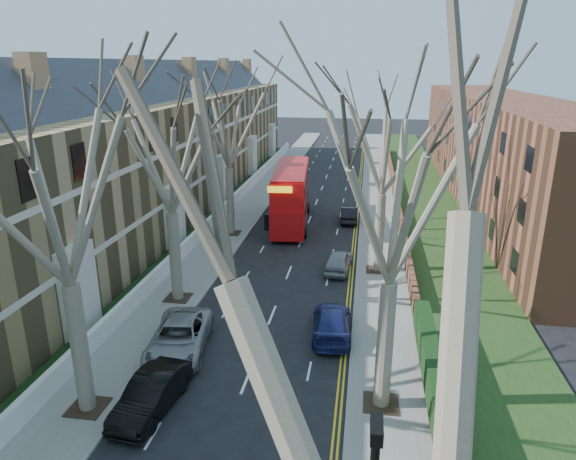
% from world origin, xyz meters
% --- Properties ---
extents(pavement_left, '(3.00, 102.00, 0.12)m').
position_xyz_m(pavement_left, '(-6.00, 39.00, 0.06)').
color(pavement_left, slate).
rests_on(pavement_left, ground).
extents(pavement_right, '(3.00, 102.00, 0.12)m').
position_xyz_m(pavement_right, '(6.00, 39.00, 0.06)').
color(pavement_right, slate).
rests_on(pavement_right, ground).
extents(terrace_left, '(9.70, 78.00, 13.60)m').
position_xyz_m(terrace_left, '(-13.65, 31.00, 5.53)').
color(terrace_left, olive).
rests_on(terrace_left, ground).
extents(flats_right, '(13.97, 54.00, 10.00)m').
position_xyz_m(flats_right, '(17.46, 43.00, 4.98)').
color(flats_right, brown).
rests_on(flats_right, ground).
extents(front_wall_left, '(0.30, 78.00, 1.00)m').
position_xyz_m(front_wall_left, '(-7.65, 31.00, 0.62)').
color(front_wall_left, white).
rests_on(front_wall_left, ground).
extents(grass_verge_right, '(6.00, 102.00, 0.06)m').
position_xyz_m(grass_verge_right, '(10.50, 39.00, 0.15)').
color(grass_verge_right, '#1B3714').
rests_on(grass_verge_right, ground).
extents(tree_left_mid, '(10.50, 10.50, 14.71)m').
position_xyz_m(tree_left_mid, '(-5.70, 6.00, 9.56)').
color(tree_left_mid, '#756754').
rests_on(tree_left_mid, ground).
extents(tree_left_far, '(10.15, 10.15, 14.22)m').
position_xyz_m(tree_left_far, '(-5.70, 16.00, 9.24)').
color(tree_left_far, '#756754').
rests_on(tree_left_far, ground).
extents(tree_left_dist, '(10.50, 10.50, 14.71)m').
position_xyz_m(tree_left_dist, '(-5.70, 28.00, 9.56)').
color(tree_left_dist, '#756754').
rests_on(tree_left_dist, ground).
extents(tree_right_mid, '(10.50, 10.50, 14.71)m').
position_xyz_m(tree_right_mid, '(5.70, 8.00, 9.56)').
color(tree_right_mid, '#756754').
rests_on(tree_right_mid, ground).
extents(tree_right_far, '(10.15, 10.15, 14.22)m').
position_xyz_m(tree_right_far, '(5.70, 22.00, 9.24)').
color(tree_right_far, '#756754').
rests_on(tree_right_far, ground).
extents(double_decker_bus, '(3.57, 11.52, 4.73)m').
position_xyz_m(double_decker_bus, '(-1.42, 31.61, 2.33)').
color(double_decker_bus, '#BB0D0E').
rests_on(double_decker_bus, ground).
extents(car_left_mid, '(1.98, 4.53, 1.45)m').
position_xyz_m(car_left_mid, '(-3.20, 6.40, 0.72)').
color(car_left_mid, black).
rests_on(car_left_mid, ground).
extents(car_left_far, '(3.20, 5.74, 1.52)m').
position_xyz_m(car_left_far, '(-3.63, 10.66, 0.76)').
color(car_left_far, gray).
rests_on(car_left_far, ground).
extents(car_right_near, '(2.20, 4.81, 1.36)m').
position_xyz_m(car_right_near, '(3.34, 13.40, 0.68)').
color(car_right_near, navy).
rests_on(car_right_near, ground).
extents(car_right_mid, '(1.88, 4.05, 1.34)m').
position_xyz_m(car_right_mid, '(3.17, 21.84, 0.67)').
color(car_right_mid, gray).
rests_on(car_right_mid, ground).
extents(car_right_far, '(1.58, 4.00, 1.30)m').
position_xyz_m(car_right_far, '(3.39, 32.99, 0.65)').
color(car_right_far, black).
rests_on(car_right_far, ground).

